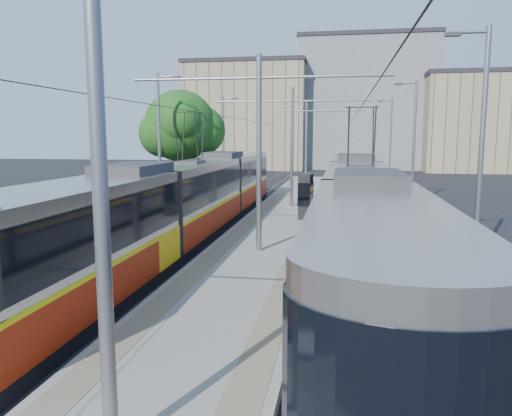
# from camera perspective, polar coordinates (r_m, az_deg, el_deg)

# --- Properties ---
(ground) EXTENTS (160.00, 160.00, 0.00)m
(ground) POSITION_cam_1_polar(r_m,az_deg,el_deg) (11.07, -6.70, -15.67)
(ground) COLOR black
(ground) RESTS_ON ground
(platform) EXTENTS (4.00, 50.00, 0.30)m
(platform) POSITION_cam_1_polar(r_m,az_deg,el_deg) (27.20, 3.43, -0.93)
(platform) COLOR gray
(platform) RESTS_ON ground
(tactile_strip_left) EXTENTS (0.70, 50.00, 0.01)m
(tactile_strip_left) POSITION_cam_1_polar(r_m,az_deg,el_deg) (27.37, 0.41, -0.53)
(tactile_strip_left) COLOR gray
(tactile_strip_left) RESTS_ON platform
(tactile_strip_right) EXTENTS (0.70, 50.00, 0.01)m
(tactile_strip_right) POSITION_cam_1_polar(r_m,az_deg,el_deg) (27.06, 6.48, -0.68)
(tactile_strip_right) COLOR gray
(tactile_strip_right) RESTS_ON platform
(rails) EXTENTS (8.71, 70.00, 0.03)m
(rails) POSITION_cam_1_polar(r_m,az_deg,el_deg) (27.22, 3.43, -1.21)
(rails) COLOR gray
(rails) RESTS_ON ground
(tram_left) EXTENTS (2.43, 30.49, 5.50)m
(tram_left) POSITION_cam_1_polar(r_m,az_deg,el_deg) (22.20, -7.44, 1.00)
(tram_left) COLOR black
(tram_left) RESTS_ON ground
(tram_right) EXTENTS (2.43, 29.62, 5.50)m
(tram_right) POSITION_cam_1_polar(r_m,az_deg,el_deg) (18.82, 11.69, 0.07)
(tram_right) COLOR black
(tram_right) RESTS_ON ground
(catenary) EXTENTS (9.20, 70.00, 7.00)m
(catenary) POSITION_cam_1_polar(r_m,az_deg,el_deg) (24.03, 2.76, 8.34)
(catenary) COLOR gray
(catenary) RESTS_ON platform
(street_lamps) EXTENTS (15.18, 38.22, 8.00)m
(street_lamps) POSITION_cam_1_polar(r_m,az_deg,el_deg) (30.83, 4.32, 7.67)
(street_lamps) COLOR gray
(street_lamps) RESTS_ON ground
(shelter) EXTENTS (0.75, 1.09, 2.26)m
(shelter) POSITION_cam_1_polar(r_m,az_deg,el_deg) (25.36, 5.70, 1.42)
(shelter) COLOR black
(shelter) RESTS_ON platform
(tree) EXTENTS (5.13, 4.74, 7.45)m
(tree) POSITION_cam_1_polar(r_m,az_deg,el_deg) (33.39, -8.07, 9.12)
(tree) COLOR #382314
(tree) RESTS_ON ground
(building_left) EXTENTS (16.32, 12.24, 14.37)m
(building_left) POSITION_cam_1_polar(r_m,az_deg,el_deg) (70.93, -0.80, 10.44)
(building_left) COLOR gray
(building_left) RESTS_ON ground
(building_centre) EXTENTS (18.36, 14.28, 17.72)m
(building_centre) POSITION_cam_1_polar(r_m,az_deg,el_deg) (73.89, 12.34, 11.47)
(building_centre) COLOR gray
(building_centre) RESTS_ON ground
(building_right) EXTENTS (14.28, 10.20, 12.27)m
(building_right) POSITION_cam_1_polar(r_m,az_deg,el_deg) (69.83, 24.18, 8.90)
(building_right) COLOR gray
(building_right) RESTS_ON ground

